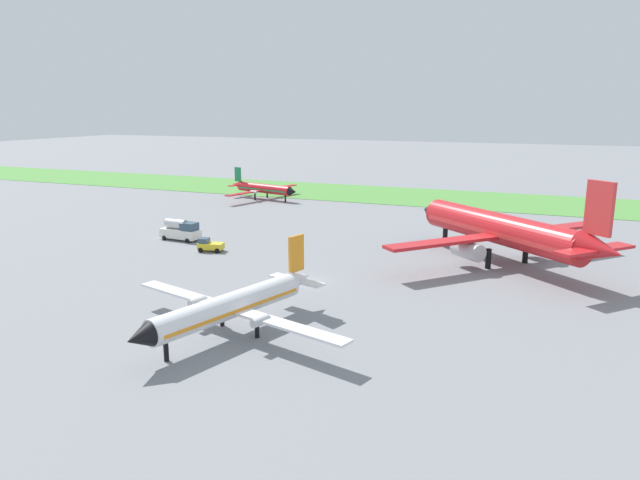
{
  "coord_description": "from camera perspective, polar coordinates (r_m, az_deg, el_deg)",
  "views": [
    {
      "loc": [
        27.28,
        -60.85,
        20.34
      ],
      "look_at": [
        -1.97,
        9.25,
        3.0
      ],
      "focal_mm": 32.5,
      "sensor_mm": 36.0,
      "label": 1
    }
  ],
  "objects": [
    {
      "name": "fuel_truck_near_gate",
      "position": [
        93.65,
        -13.55,
        0.94
      ],
      "size": [
        6.64,
        2.97,
        3.29
      ],
      "rotation": [
        0.0,
        0.0,
        6.22
      ],
      "color": "white",
      "rests_on": "ground_plane"
    },
    {
      "name": "ground_plane",
      "position": [
        69.72,
        -1.44,
        -4.11
      ],
      "size": [
        600.0,
        600.0,
        0.0
      ],
      "primitive_type": "plane",
      "color": "gray"
    },
    {
      "name": "airplane_taxiing_turboprop",
      "position": [
        132.85,
        -5.63,
        5.08
      ],
      "size": [
        19.36,
        22.45,
        6.84
      ],
      "rotation": [
        0.0,
        0.0,
        6.04
      ],
      "color": "red",
      "rests_on": "ground_plane"
    },
    {
      "name": "pushback_tug_midfield",
      "position": [
        85.51,
        -10.81,
        -0.5
      ],
      "size": [
        3.9,
        2.69,
        1.95
      ],
      "rotation": [
        0.0,
        0.0,
        3.36
      ],
      "color": "yellow",
      "rests_on": "ground_plane"
    },
    {
      "name": "airplane_foreground_turboprop",
      "position": [
        53.7,
        -8.6,
        -6.31
      ],
      "size": [
        25.34,
        21.87,
        7.76
      ],
      "rotation": [
        0.0,
        0.0,
        4.44
      ],
      "color": "white",
      "rests_on": "ground_plane"
    },
    {
      "name": "grass_taxiway_strip",
      "position": [
        137.46,
        10.98,
        4.13
      ],
      "size": [
        360.0,
        28.0,
        0.08
      ],
      "primitive_type": "cube",
      "color": "#549342",
      "rests_on": "ground_plane"
    },
    {
      "name": "airplane_midfield_jet",
      "position": [
        80.29,
        17.55,
        0.93
      ],
      "size": [
        29.44,
        28.62,
        12.69
      ],
      "rotation": [
        0.0,
        0.0,
        2.42
      ],
      "color": "red",
      "rests_on": "ground_plane"
    }
  ]
}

